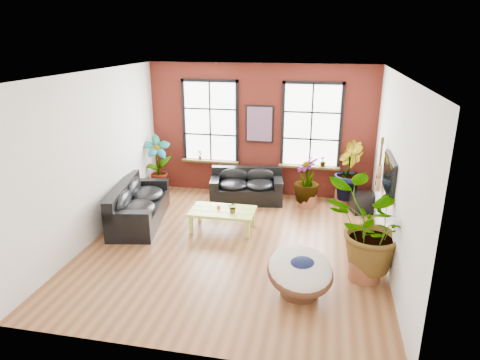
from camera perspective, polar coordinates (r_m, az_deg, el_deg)
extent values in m
cube|color=brown|center=(9.03, -0.77, -8.80)|extent=(6.00, 6.50, 0.02)
cube|color=white|center=(8.03, -0.88, 14.05)|extent=(6.00, 6.50, 0.02)
cube|color=#531913|center=(11.47, 2.67, 6.57)|extent=(6.00, 0.02, 3.50)
cube|color=silver|center=(5.44, -8.22, -7.85)|extent=(6.00, 0.02, 3.50)
cube|color=silver|center=(9.45, -18.97, 2.90)|extent=(0.02, 6.50, 3.50)
cube|color=silver|center=(8.29, 19.97, 0.63)|extent=(0.02, 6.50, 3.50)
cube|color=white|center=(11.65, -3.99, 7.74)|extent=(1.40, 0.02, 2.10)
cube|color=#453413|center=(11.84, -3.96, 2.54)|extent=(1.60, 0.22, 0.06)
cube|color=white|center=(11.25, 9.50, 7.13)|extent=(1.40, 0.02, 2.10)
cube|color=#453413|center=(11.44, 9.20, 1.76)|extent=(1.60, 0.22, 0.06)
cube|color=black|center=(11.26, 0.87, -1.82)|extent=(1.99, 1.21, 0.42)
cube|color=black|center=(11.44, 0.91, 0.78)|extent=(1.87, 0.53, 0.43)
cube|color=black|center=(11.19, -3.32, -0.23)|extent=(0.37, 0.93, 0.22)
cube|color=black|center=(11.17, 5.08, -0.31)|extent=(0.37, 0.93, 0.22)
ellipsoid|color=black|center=(11.13, -0.95, -0.59)|extent=(0.90, 0.88, 0.24)
ellipsoid|color=black|center=(11.33, -0.89, 0.60)|extent=(0.81, 0.37, 0.41)
ellipsoid|color=black|center=(11.12, 2.70, -0.62)|extent=(0.90, 0.88, 0.24)
ellipsoid|color=black|center=(11.32, 2.69, 0.56)|extent=(0.81, 0.37, 0.41)
cube|color=black|center=(10.30, -13.17, -4.27)|extent=(1.39, 2.47, 0.46)
cube|color=black|center=(10.22, -15.36, -1.84)|extent=(0.66, 2.33, 0.47)
cube|color=black|center=(9.23, -14.83, -4.81)|extent=(1.00, 0.41, 0.24)
cube|color=black|center=(11.12, -12.06, -0.53)|extent=(1.00, 0.41, 0.24)
ellipsoid|color=black|center=(9.76, -13.61, -3.75)|extent=(0.99, 1.15, 0.26)
ellipsoid|color=black|center=(9.77, -15.29, -2.81)|extent=(0.44, 1.05, 0.45)
ellipsoid|color=black|center=(10.59, -12.42, -1.84)|extent=(0.99, 1.15, 0.26)
ellipsoid|color=black|center=(10.61, -13.97, -0.98)|extent=(0.44, 1.05, 0.45)
cube|color=#BDDB4F|center=(9.59, -2.34, -4.19)|extent=(1.44, 0.83, 0.06)
cube|color=#453413|center=(9.45, -2.54, -4.33)|extent=(1.44, 0.01, 0.00)
cube|color=#453413|center=(9.70, -2.16, -3.70)|extent=(1.44, 0.01, 0.00)
cube|color=#BDDB4F|center=(9.56, -6.54, -5.91)|extent=(0.07, 0.07, 0.40)
cube|color=#BDDB4F|center=(9.27, 1.06, -6.59)|extent=(0.07, 0.07, 0.40)
cube|color=#BDDB4F|center=(10.13, -5.41, -4.39)|extent=(0.07, 0.07, 0.40)
cube|color=#BDDB4F|center=(9.86, 1.75, -4.98)|extent=(0.07, 0.07, 0.40)
cylinder|color=#E3383C|center=(9.63, -2.88, -3.60)|extent=(0.08, 0.08, 0.09)
cylinder|color=#57321F|center=(7.51, 7.92, -13.97)|extent=(0.83, 0.83, 0.26)
torus|color=#57321F|center=(7.36, 8.03, -12.01)|extent=(1.44, 1.44, 0.51)
ellipsoid|color=white|center=(7.33, 8.05, -11.57)|extent=(1.41, 1.45, 0.69)
ellipsoid|color=#161E46|center=(7.22, 8.23, -10.90)|extent=(0.52, 0.48, 0.19)
cube|color=black|center=(11.36, 2.63, 7.48)|extent=(0.74, 0.04, 0.98)
cube|color=#0C7F8C|center=(11.33, 2.61, 7.45)|extent=(0.66, 0.02, 0.90)
cube|color=black|center=(8.59, 19.24, 0.63)|extent=(0.06, 1.25, 0.72)
cube|color=black|center=(8.59, 19.01, 0.65)|extent=(0.01, 1.15, 0.62)
cylinder|color=#B27F4C|center=(9.73, 17.90, -0.37)|extent=(0.09, 0.38, 0.38)
cylinder|color=#B27F4C|center=(9.66, 18.05, 1.03)|extent=(0.09, 0.30, 0.30)
cylinder|color=black|center=(9.73, 17.87, -0.37)|extent=(0.09, 0.11, 0.11)
cube|color=#453413|center=(9.56, 18.27, 3.14)|extent=(0.04, 0.05, 0.55)
cube|color=#453413|center=(9.48, 18.46, 5.00)|extent=(0.06, 0.06, 0.14)
cube|color=black|center=(11.01, 16.08, -2.92)|extent=(0.70, 0.64, 0.48)
cylinder|color=brown|center=(12.05, -10.82, -0.91)|extent=(0.62, 0.62, 0.36)
cylinder|color=brown|center=(11.50, 13.65, -2.15)|extent=(0.49, 0.49, 0.34)
cylinder|color=brown|center=(8.13, 16.27, -11.20)|extent=(0.65, 0.65, 0.42)
cylinder|color=brown|center=(11.05, 8.94, -2.72)|extent=(0.58, 0.58, 0.33)
imported|color=#3C6F1D|center=(11.80, -10.95, 2.31)|extent=(0.95, 0.88, 1.49)
imported|color=#3C6F1D|center=(11.23, 14.14, 1.22)|extent=(0.77, 0.91, 1.49)
imported|color=#3C6F1D|center=(7.79, 16.91, -6.25)|extent=(1.85, 1.74, 1.64)
imported|color=#3C6F1D|center=(10.87, 8.90, 0.03)|extent=(0.80, 0.80, 1.16)
imported|color=#3C6F1D|center=(9.37, -0.93, -3.68)|extent=(0.23, 0.20, 0.25)
imported|color=#3C6F1D|center=(11.88, -5.38, 3.38)|extent=(0.17, 0.17, 0.27)
imported|color=#3C6F1D|center=(11.39, 11.00, 2.44)|extent=(0.19, 0.19, 0.27)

